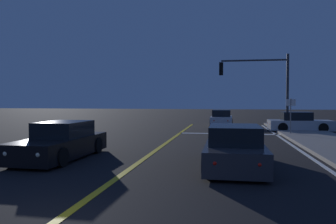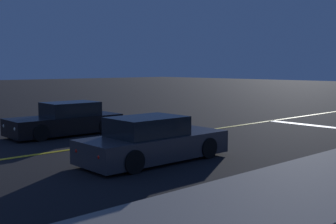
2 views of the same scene
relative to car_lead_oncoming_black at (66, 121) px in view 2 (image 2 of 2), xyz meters
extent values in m
cube|color=gold|center=(3.03, 2.30, -0.58)|extent=(0.20, 31.69, 0.01)
cube|color=white|center=(9.06, 2.30, -0.58)|extent=(0.16, 31.69, 0.01)
cube|color=white|center=(6.17, 10.12, -0.58)|extent=(6.28, 0.50, 0.01)
cube|color=black|center=(0.00, -0.07, -0.14)|extent=(1.84, 4.64, 0.68)
cube|color=black|center=(0.00, 0.21, 0.46)|extent=(1.55, 2.15, 0.60)
cylinder|color=black|center=(0.79, -1.51, -0.26)|extent=(0.23, 0.64, 0.64)
cylinder|color=black|center=(-0.84, -1.48, -0.26)|extent=(0.23, 0.64, 0.64)
cylinder|color=black|center=(0.84, 1.35, -0.26)|extent=(0.23, 0.64, 0.64)
cylinder|color=black|center=(-0.79, 1.38, -0.26)|extent=(0.23, 0.64, 0.64)
sphere|color=#FFF4CC|center=(0.50, -2.32, -0.06)|extent=(0.18, 0.18, 0.18)
sphere|color=#FFF4CC|center=(-0.59, -2.30, -0.06)|extent=(0.18, 0.18, 0.18)
sphere|color=red|center=(0.58, 2.18, -0.06)|extent=(0.14, 0.14, 0.14)
sphere|color=red|center=(-0.51, 2.20, -0.06)|extent=(0.14, 0.14, 0.14)
cube|color=#2D2D33|center=(6.22, -0.50, -0.14)|extent=(1.79, 4.63, 0.68)
cube|color=black|center=(6.22, -0.78, 0.46)|extent=(1.54, 2.13, 0.60)
cylinder|color=black|center=(5.39, 0.93, -0.26)|extent=(0.22, 0.64, 0.64)
cylinder|color=black|center=(7.05, 0.94, -0.26)|extent=(0.22, 0.64, 0.64)
cylinder|color=black|center=(5.39, -1.94, -0.26)|extent=(0.22, 0.64, 0.64)
cylinder|color=black|center=(7.06, -1.93, -0.26)|extent=(0.22, 0.64, 0.64)
sphere|color=#FFF4CC|center=(5.67, 1.75, -0.06)|extent=(0.18, 0.18, 0.18)
sphere|color=#FFF4CC|center=(6.77, 1.76, -0.06)|extent=(0.18, 0.18, 0.18)
sphere|color=red|center=(5.67, -2.77, -0.06)|extent=(0.14, 0.14, 0.14)
sphere|color=red|center=(6.78, -2.76, -0.06)|extent=(0.14, 0.14, 0.14)
camera|label=1|loc=(5.93, -11.24, 1.53)|focal=35.37mm
camera|label=2|loc=(15.85, -8.63, 2.20)|focal=45.92mm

